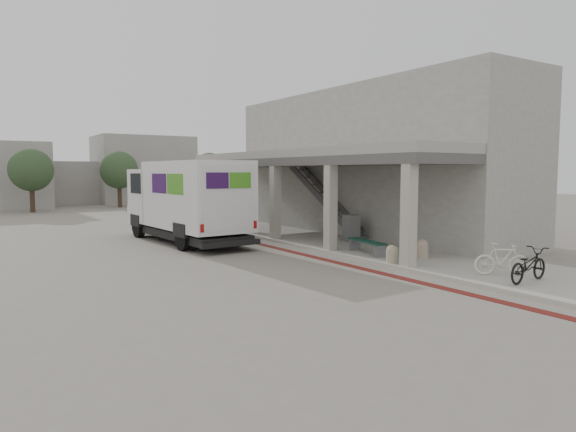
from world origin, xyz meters
TOP-DOWN VIEW (x-y plane):
  - ground at (0.00, 0.00)m, footprint 120.00×120.00m
  - bike_lane_stripe at (1.00, 2.00)m, footprint 0.35×40.00m
  - sidewalk at (4.00, 0.00)m, footprint 4.40×28.00m
  - transit_building at (6.83, 4.50)m, footprint 7.60×17.00m
  - distant_backdrop at (-2.84, 35.89)m, footprint 28.00×10.00m
  - tree_left at (-5.00, 28.00)m, footprint 3.20×3.20m
  - tree_mid at (2.00, 30.00)m, footprint 3.20×3.20m
  - tree_right at (10.00, 29.00)m, footprint 3.20×3.20m
  - fedex_truck at (-1.38, 6.28)m, footprint 2.99×8.36m
  - bench at (2.60, -1.01)m, footprint 0.82×2.11m
  - bollard_near at (2.10, -2.80)m, footprint 0.39×0.39m
  - bollard_far at (3.66, -2.65)m, footprint 0.43×0.43m
  - utility_cabinet at (4.30, 1.91)m, footprint 0.60×0.74m
  - bicycle_black at (3.09, -6.93)m, footprint 1.80×0.77m
  - bicycle_cream at (3.27, -6.00)m, footprint 1.48×1.30m

SIDE VIEW (x-z plane):
  - ground at x=0.00m, z-range 0.00..0.00m
  - bike_lane_stripe at x=1.00m, z-range 0.00..0.01m
  - sidewalk at x=4.00m, z-range 0.00..0.12m
  - bollard_near at x=2.10m, z-range 0.12..0.70m
  - bollard_far at x=3.66m, z-range 0.12..0.76m
  - bench at x=2.60m, z-range 0.22..0.71m
  - bicycle_black at x=3.09m, z-range 0.12..1.04m
  - bicycle_cream at x=3.27m, z-range 0.12..1.05m
  - utility_cabinet at x=4.30m, z-range 0.12..1.25m
  - fedex_truck at x=-1.38m, z-range 0.11..3.63m
  - distant_backdrop at x=-2.84m, z-range -0.55..5.95m
  - tree_left at x=-5.00m, z-range 0.78..5.58m
  - tree_mid at x=2.00m, z-range 0.78..5.58m
  - tree_right at x=10.00m, z-range 0.78..5.58m
  - transit_building at x=6.83m, z-range -0.10..6.90m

